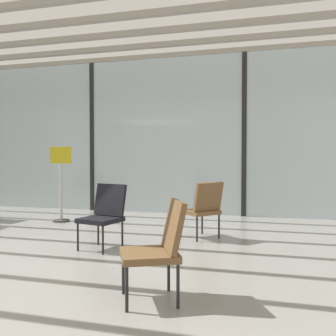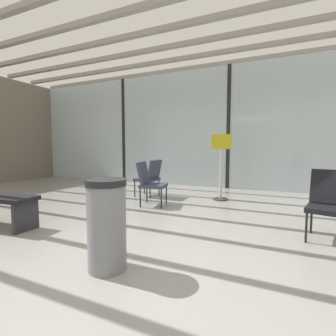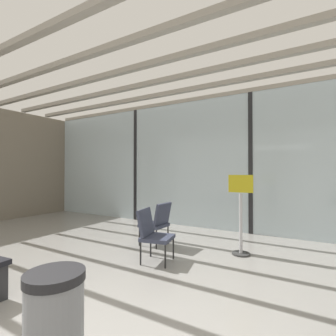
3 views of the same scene
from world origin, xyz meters
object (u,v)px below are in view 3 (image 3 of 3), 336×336
object	(u,v)px
lounge_chair_4	(153,232)
info_sign	(241,217)
lounge_chair_0	(157,221)
parked_airplane	(301,159)

from	to	relation	value
lounge_chair_4	info_sign	xyz separation A→B (m)	(1.19, 1.09, 0.18)
lounge_chair_0	info_sign	distance (m)	1.64
lounge_chair_0	info_sign	bearing A→B (deg)	102.82
parked_airplane	lounge_chair_4	size ratio (longest dim) A/B	12.88
parked_airplane	info_sign	distance (m)	6.43
parked_airplane	info_sign	xyz separation A→B (m)	(-0.76, -6.25, -1.31)
lounge_chair_0	parked_airplane	bearing A→B (deg)	162.54
lounge_chair_4	lounge_chair_0	bearing A→B (deg)	15.76
lounge_chair_0	info_sign	size ratio (longest dim) A/B	0.60
info_sign	parked_airplane	bearing A→B (deg)	83.03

